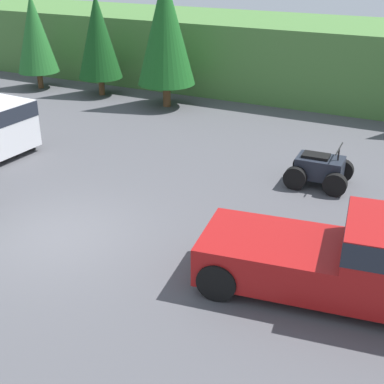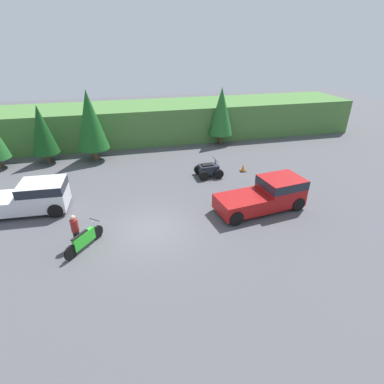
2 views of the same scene
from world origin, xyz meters
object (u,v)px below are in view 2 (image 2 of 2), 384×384
at_px(pickup_truck_second, 28,197).
at_px(rider_person, 75,230).
at_px(dirt_bike, 84,240).
at_px(quad_atv, 209,170).
at_px(pickup_truck_red, 268,194).
at_px(traffic_cone, 243,168).

xyz_separation_m(pickup_truck_second, rider_person, (2.92, -3.99, -0.02)).
distance_m(dirt_bike, quad_atv, 10.36).
bearing_deg(dirt_bike, pickup_truck_red, -42.76).
bearing_deg(quad_atv, rider_person, -145.55).
distance_m(dirt_bike, traffic_cone, 12.70).
distance_m(quad_atv, traffic_cone, 2.74).
height_order(pickup_truck_red, rider_person, pickup_truck_red).
xyz_separation_m(pickup_truck_red, rider_person, (-10.37, -1.15, -0.01)).
bearing_deg(rider_person, pickup_truck_second, 76.31).
bearing_deg(pickup_truck_second, pickup_truck_red, -9.19).
xyz_separation_m(dirt_bike, quad_atv, (8.02, 6.56, 0.01)).
bearing_deg(traffic_cone, rider_person, -149.74).
bearing_deg(rider_person, quad_atv, -12.97).
height_order(pickup_truck_red, pickup_truck_second, same).
relative_size(dirt_bike, traffic_cone, 3.57).
xyz_separation_m(quad_atv, rider_person, (-8.37, -6.28, 0.44)).
height_order(pickup_truck_second, quad_atv, pickup_truck_second).
relative_size(pickup_truck_red, dirt_bike, 2.71).
height_order(dirt_bike, quad_atv, quad_atv).
bearing_deg(rider_person, pickup_truck_red, -43.54).
height_order(pickup_truck_red, traffic_cone, pickup_truck_red).
bearing_deg(pickup_truck_red, traffic_cone, 74.17).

